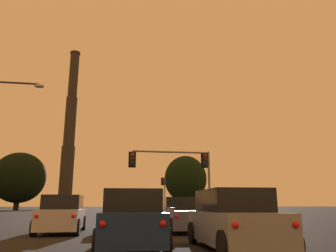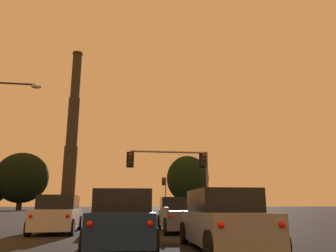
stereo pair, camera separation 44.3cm
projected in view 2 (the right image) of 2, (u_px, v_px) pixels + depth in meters
name	position (u px, v px, depth m)	size (l,w,h in m)	color
suv_left_lane_front	(58.00, 214.00, 16.77)	(2.17, 4.93, 1.86)	silver
suv_center_lane_second	(123.00, 220.00, 10.88)	(2.30, 4.98, 1.86)	navy
pickup_truck_right_lane_front	(180.00, 216.00, 17.83)	(2.43, 5.59, 1.82)	#4C4F54
sedan_center_lane_front	(119.00, 218.00, 18.15)	(2.16, 4.77, 1.43)	silver
suv_right_lane_second	(223.00, 220.00, 10.36)	(2.21, 4.95, 1.86)	gray
traffic_light_overhead_right	(180.00, 167.00, 25.81)	(6.59, 0.50, 5.56)	slate
traffic_light_far_right	(165.00, 190.00, 52.42)	(0.78, 0.50, 5.75)	slate
smokestack	(71.00, 144.00, 117.86)	(7.47, 7.47, 58.50)	#2B2722
treeline_left_mid	(188.00, 179.00, 97.83)	(12.59, 11.33, 15.89)	black
treeline_center_right	(22.00, 178.00, 88.63)	(13.97, 12.58, 15.36)	black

